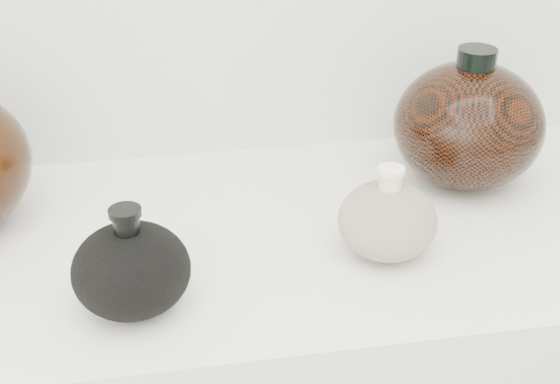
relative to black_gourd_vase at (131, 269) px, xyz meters
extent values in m
cube|color=silver|center=(0.19, 0.14, -0.07)|extent=(1.20, 0.50, 0.03)
ellipsoid|color=black|center=(0.00, 0.00, 0.00)|extent=(0.17, 0.17, 0.10)
cylinder|color=black|center=(0.00, 0.00, 0.06)|extent=(0.04, 0.04, 0.03)
cylinder|color=black|center=(0.00, 0.00, 0.07)|extent=(0.05, 0.05, 0.01)
ellipsoid|color=beige|center=(0.31, 0.06, -0.01)|extent=(0.16, 0.16, 0.10)
cylinder|color=#F3DEC4|center=(0.31, 0.06, 0.05)|extent=(0.03, 0.03, 0.03)
cylinder|color=#F3DEC4|center=(0.31, 0.06, 0.07)|extent=(0.04, 0.04, 0.01)
ellipsoid|color=black|center=(0.48, 0.22, 0.04)|extent=(0.28, 0.28, 0.18)
cylinder|color=black|center=(0.48, 0.22, 0.14)|extent=(0.07, 0.07, 0.03)
camera|label=1|loc=(0.04, -0.73, 0.50)|focal=50.00mm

